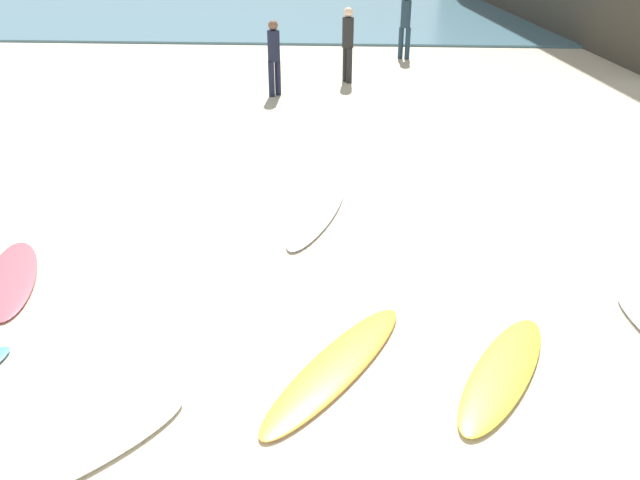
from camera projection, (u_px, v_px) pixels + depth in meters
name	position (u px, v px, depth m)	size (l,w,h in m)	color
surfboard_0	(79.00, 451.00, 5.49)	(0.56, 1.96, 0.08)	silver
surfboard_1	(336.00, 367.00, 6.48)	(0.51, 2.40, 0.07)	gold
surfboard_2	(317.00, 215.00, 9.57)	(0.48, 2.33, 0.07)	white
surfboard_5	(503.00, 372.00, 6.40)	(0.52, 2.05, 0.08)	yellow
surfboard_6	(11.00, 279.00, 7.99)	(0.57, 1.96, 0.06)	#DF525E
beachgoer_near	(348.00, 41.00, 16.17)	(0.38, 0.38, 1.81)	black
beachgoer_mid	(405.00, 21.00, 18.57)	(0.35, 0.35, 1.85)	#1E3342
beachgoer_far	(274.00, 54.00, 15.07)	(0.40, 0.40, 1.71)	#191E33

